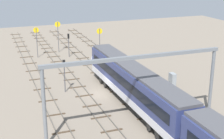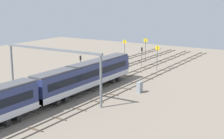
{
  "view_description": "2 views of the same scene",
  "coord_description": "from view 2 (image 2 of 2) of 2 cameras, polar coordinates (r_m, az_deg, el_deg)",
  "views": [
    {
      "loc": [
        -39.18,
        13.26,
        16.62
      ],
      "look_at": [
        1.5,
        -2.07,
        2.7
      ],
      "focal_mm": 53.41,
      "sensor_mm": 36.0,
      "label": 1
    },
    {
      "loc": [
        -49.33,
        -35.23,
        15.79
      ],
      "look_at": [
        5.05,
        -1.23,
        1.86
      ],
      "focal_mm": 53.69,
      "sensor_mm": 36.0,
      "label": 2
    }
  ],
  "objects": [
    {
      "name": "ground_plane",
      "position": [
        62.64,
        -3.41,
        -2.37
      ],
      "size": [
        108.04,
        108.04,
        0.0
      ],
      "primitive_type": "plane",
      "color": "gray"
    },
    {
      "name": "signal_light_trackside_departure",
      "position": [
        78.3,
        5.1,
        2.69
      ],
      "size": [
        0.31,
        0.32,
        4.34
      ],
      "color": "#4C4C51",
      "rests_on": "ground"
    },
    {
      "name": "relay_cabinet",
      "position": [
        56.58,
        4.72,
        -3.01
      ],
      "size": [
        1.13,
        0.66,
        1.87
      ],
      "color": "gray",
      "rests_on": "ground"
    },
    {
      "name": "track_near_foreground",
      "position": [
        58.9,
        2.28,
        -3.24
      ],
      "size": [
        92.04,
        2.4,
        0.16
      ],
      "color": "#59544C",
      "rests_on": "ground"
    },
    {
      "name": "speed_sign_far_trackside",
      "position": [
        82.15,
        5.71,
        3.93
      ],
      "size": [
        0.14,
        1.07,
        6.0
      ],
      "color": "#4C4C51",
      "rests_on": "ground"
    },
    {
      "name": "train",
      "position": [
        48.05,
        -12.8,
        -3.92
      ],
      "size": [
        50.4,
        3.24,
        4.8
      ],
      "color": "navy",
      "rests_on": "ground"
    },
    {
      "name": "track_middle",
      "position": [
        63.99,
        -5.15,
        -2.02
      ],
      "size": [
        92.04,
        2.4,
        0.16
      ],
      "color": "#59544C",
      "rests_on": "ground"
    },
    {
      "name": "overhead_gantry",
      "position": [
        53.15,
        -10.2,
        1.59
      ],
      "size": [
        0.4,
        19.01,
        8.03
      ],
      "color": "slate",
      "rests_on": "ground"
    },
    {
      "name": "signal_light_trackside_approach",
      "position": [
        66.35,
        -5.37,
        1.04
      ],
      "size": [
        0.31,
        0.32,
        4.5
      ],
      "color": "#4C4C51",
      "rests_on": "ground"
    },
    {
      "name": "speed_sign_near_foreground",
      "position": [
        82.14,
        2.17,
        3.77
      ],
      "size": [
        0.14,
        1.0,
        5.6
      ],
      "color": "#4C4C51",
      "rests_on": "ground"
    },
    {
      "name": "track_with_train",
      "position": [
        61.32,
        -1.59,
        -2.61
      ],
      "size": [
        92.04,
        2.4,
        0.16
      ],
      "color": "#59544C",
      "rests_on": "ground"
    },
    {
      "name": "track_second_far",
      "position": [
        66.9,
        -8.4,
        -1.47
      ],
      "size": [
        92.04,
        2.4,
        0.16
      ],
      "color": "#59544C",
      "rests_on": "ground"
    },
    {
      "name": "speed_sign_mid_trackside",
      "position": [
        73.59,
        7.71,
        2.66
      ],
      "size": [
        0.14,
        1.07,
        5.48
      ],
      "color": "#4C4C51",
      "rests_on": "ground"
    }
  ]
}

